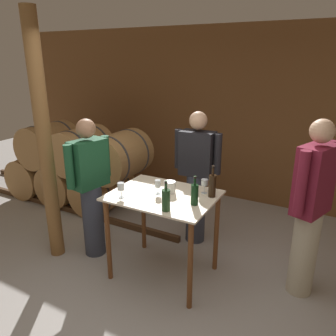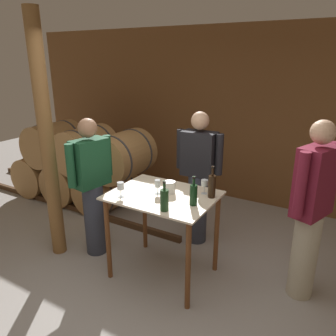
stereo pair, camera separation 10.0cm
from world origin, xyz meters
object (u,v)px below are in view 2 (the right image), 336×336
ice_bucket (170,187)px  person_host (92,185)px  wine_bottle_left (193,194)px  wine_glass_near_center (158,184)px  wine_bottle_far_left (164,199)px  wooden_post (47,142)px  person_visitor_bearded (198,176)px  wine_glass_near_left (121,186)px  person_visitor_with_scarf (311,209)px  wine_glass_near_right (205,183)px  wine_bottle_center (212,186)px

ice_bucket → person_host: (-0.95, -0.11, -0.13)m
wine_bottle_left → wine_glass_near_center: wine_bottle_left is taller
wine_bottle_far_left → wine_glass_near_center: bearing=130.8°
wooden_post → wine_glass_near_center: (1.25, 0.25, -0.32)m
ice_bucket → person_visitor_bearded: person_visitor_bearded is taller
wine_glass_near_left → person_visitor_with_scarf: 1.78m
wine_glass_near_right → wine_glass_near_center: bearing=-149.6°
wine_bottle_far_left → wooden_post: bearing=178.3°
person_visitor_bearded → wine_bottle_far_left: bearing=-80.9°
person_host → wine_glass_near_left: bearing=-20.8°
person_visitor_bearded → wine_glass_near_center: bearing=-95.2°
wine_bottle_left → ice_bucket: bearing=157.0°
person_host → person_visitor_bearded: (0.93, 0.83, 0.02)m
wine_bottle_far_left → wine_glass_near_center: size_ratio=1.90×
person_visitor_with_scarf → wine_glass_near_right: bearing=-170.2°
wine_glass_near_center → ice_bucket: (0.09, 0.09, -0.04)m
wine_glass_near_right → person_visitor_with_scarf: bearing=9.8°
wine_bottle_center → person_visitor_with_scarf: size_ratio=0.18×
wine_glass_near_center → person_host: bearing=-178.4°
wine_bottle_far_left → wine_glass_near_left: (-0.52, 0.04, 0.01)m
wine_glass_near_left → wine_glass_near_right: wine_glass_near_left is taller
wine_bottle_center → wine_glass_near_center: 0.54m
wooden_post → person_visitor_with_scarf: size_ratio=1.56×
wooden_post → wine_bottle_left: 1.72m
wine_glass_near_left → person_visitor_with_scarf: (1.65, 0.65, -0.12)m
wine_bottle_left → ice_bucket: size_ratio=2.33×
wine_bottle_center → wine_glass_near_left: 0.89m
person_host → person_visitor_bearded: size_ratio=0.98×
wine_bottle_far_left → person_host: (-1.11, 0.27, -0.18)m
wooden_post → wine_bottle_left: bearing=6.4°
person_visitor_with_scarf → person_visitor_bearded: 1.37m
wine_bottle_left → wine_glass_near_right: wine_bottle_left is taller
wine_bottle_far_left → wine_glass_near_right: wine_bottle_far_left is taller
wine_bottle_far_left → wine_glass_near_left: wine_bottle_far_left is taller
wine_glass_near_left → person_visitor_bearded: person_visitor_bearded is taller
wine_glass_near_left → wine_glass_near_right: size_ratio=1.04×
wine_glass_near_left → wine_glass_near_center: size_ratio=1.04×
person_visitor_bearded → person_host: bearing=-138.2°
wine_bottle_far_left → person_host: 1.15m
wooden_post → person_host: size_ratio=1.67×
wine_bottle_left → wine_glass_near_left: (-0.69, -0.19, 0.00)m
wine_bottle_left → wine_glass_near_left: size_ratio=1.82×
wine_glass_near_left → person_visitor_bearded: bearing=72.1°
wine_glass_near_center → person_host: (-0.86, -0.02, -0.18)m
wine_bottle_center → person_visitor_bearded: person_visitor_bearded is taller
wine_glass_near_center → ice_bucket: bearing=43.4°
wine_bottle_center → ice_bucket: bearing=-165.5°
wine_bottle_center → person_visitor_with_scarf: (0.88, 0.21, -0.13)m
person_visitor_with_scarf → wine_glass_near_left: bearing=-158.4°
wooden_post → ice_bucket: 1.43m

